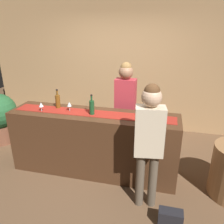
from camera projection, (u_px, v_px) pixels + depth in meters
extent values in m
plane|color=brown|center=(95.00, 169.00, 3.71)|extent=(10.00, 10.00, 0.00)
cube|color=tan|center=(120.00, 63.00, 4.91)|extent=(6.00, 0.12, 2.90)
cube|color=#472B19|center=(94.00, 143.00, 3.53)|extent=(2.55, 0.60, 0.99)
cube|color=maroon|center=(93.00, 113.00, 3.35)|extent=(2.42, 0.28, 0.01)
cylinder|color=brown|center=(58.00, 102.00, 3.54)|extent=(0.07, 0.07, 0.21)
cylinder|color=brown|center=(57.00, 93.00, 3.49)|extent=(0.03, 0.03, 0.08)
cylinder|color=black|center=(57.00, 90.00, 3.47)|extent=(0.03, 0.03, 0.02)
cylinder|color=#194723|center=(92.00, 108.00, 3.28)|extent=(0.07, 0.07, 0.21)
cylinder|color=#194723|center=(92.00, 98.00, 3.22)|extent=(0.03, 0.03, 0.08)
cylinder|color=black|center=(92.00, 95.00, 3.21)|extent=(0.03, 0.03, 0.02)
cylinder|color=silver|center=(42.00, 111.00, 3.42)|extent=(0.06, 0.06, 0.00)
cylinder|color=silver|center=(42.00, 109.00, 3.41)|extent=(0.01, 0.01, 0.08)
cone|color=silver|center=(41.00, 105.00, 3.38)|extent=(0.07, 0.07, 0.06)
cylinder|color=silver|center=(159.00, 119.00, 3.16)|extent=(0.06, 0.06, 0.00)
cylinder|color=silver|center=(159.00, 116.00, 3.14)|extent=(0.01, 0.01, 0.08)
cone|color=silver|center=(160.00, 111.00, 3.12)|extent=(0.07, 0.07, 0.06)
cylinder|color=silver|center=(70.00, 111.00, 3.45)|extent=(0.06, 0.06, 0.00)
cylinder|color=silver|center=(70.00, 108.00, 3.43)|extent=(0.01, 0.01, 0.08)
cone|color=silver|center=(69.00, 104.00, 3.41)|extent=(0.07, 0.07, 0.06)
cylinder|color=#26262B|center=(129.00, 136.00, 3.99)|extent=(0.11, 0.11, 0.78)
cylinder|color=#26262B|center=(120.00, 135.00, 4.03)|extent=(0.11, 0.11, 0.78)
cube|color=#B7333D|center=(125.00, 97.00, 3.76)|extent=(0.35, 0.21, 0.62)
sphere|color=#9E7051|center=(126.00, 72.00, 3.60)|extent=(0.23, 0.23, 0.23)
sphere|color=olive|center=(126.00, 68.00, 3.58)|extent=(0.18, 0.18, 0.18)
cylinder|color=brown|center=(140.00, 179.00, 2.87)|extent=(0.11, 0.11, 0.76)
cylinder|color=brown|center=(153.00, 180.00, 2.86)|extent=(0.11, 0.11, 0.76)
cube|color=beige|center=(149.00, 131.00, 2.62)|extent=(0.37, 0.25, 0.60)
sphere|color=#DBAD89|center=(152.00, 97.00, 2.47)|extent=(0.23, 0.23, 0.23)
sphere|color=brown|center=(152.00, 92.00, 2.45)|extent=(0.18, 0.18, 0.18)
cylinder|color=brown|center=(2.00, 133.00, 4.53)|extent=(0.42, 0.42, 0.37)
cube|color=black|center=(170.00, 219.00, 2.63)|extent=(0.28, 0.14, 0.22)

